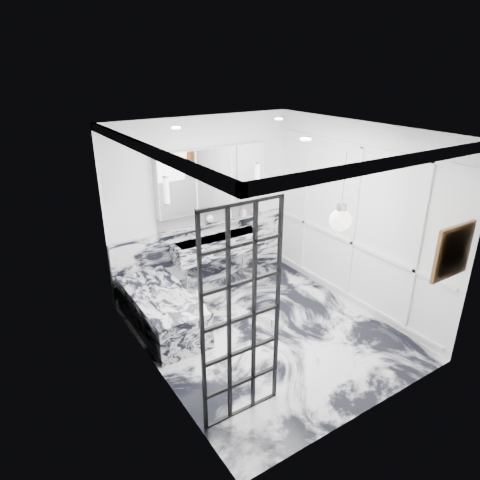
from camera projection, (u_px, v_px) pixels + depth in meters
floor at (266, 332)px, 6.06m from camera, size 3.60×3.60×0.00m
ceiling at (272, 130)px, 4.97m from camera, size 3.60×3.60×0.00m
wall_back at (202, 204)px, 6.91m from camera, size 3.60×0.00×3.60m
wall_front at (379, 302)px, 4.12m from camera, size 3.60×0.00×3.60m
wall_left at (152, 271)px, 4.71m from camera, size 0.00×3.60×3.60m
wall_right at (356, 218)px, 6.32m from camera, size 0.00×3.60×3.60m
marble_clad_back at (205, 254)px, 7.23m from camera, size 3.18×0.05×1.05m
marble_clad_left at (153, 276)px, 4.75m from camera, size 0.02×3.56×2.68m
panel_molding at (354, 224)px, 6.34m from camera, size 0.03×3.40×2.30m
soap_bottle_a at (230, 213)px, 7.15m from camera, size 0.08×0.08×0.20m
soap_bottle_b at (243, 211)px, 7.29m from camera, size 0.08×0.08×0.16m
soap_bottle_c at (254, 210)px, 7.41m from camera, size 0.15×0.15×0.14m
face_pot at (209, 219)px, 6.97m from camera, size 0.13×0.13×0.13m
amber_bottle at (231, 216)px, 7.18m from camera, size 0.04×0.04×0.10m
flower_vase at (199, 305)px, 5.56m from camera, size 0.07×0.07×0.12m
crittall_door at (242, 318)px, 4.23m from camera, size 0.88×0.05×2.39m
artwork at (453, 252)px, 4.67m from camera, size 0.52×0.05×0.52m
pendant_light at (340, 220)px, 4.35m from camera, size 0.23×0.23×0.23m
trough_sink at (219, 245)px, 7.05m from camera, size 1.60×0.45×0.30m
ledge at (213, 223)px, 7.05m from camera, size 1.90×0.14×0.04m
subway_tile at (211, 214)px, 7.05m from camera, size 1.90×0.03×0.23m
mirror_cabinet at (212, 179)px, 6.76m from camera, size 1.90×0.16×1.00m
sconce_left at (167, 190)px, 6.29m from camera, size 0.07×0.07×0.40m
sconce_right at (258, 175)px, 7.11m from camera, size 0.07×0.07×0.40m
bathtub at (162, 311)px, 6.06m from camera, size 0.75×1.65×0.55m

